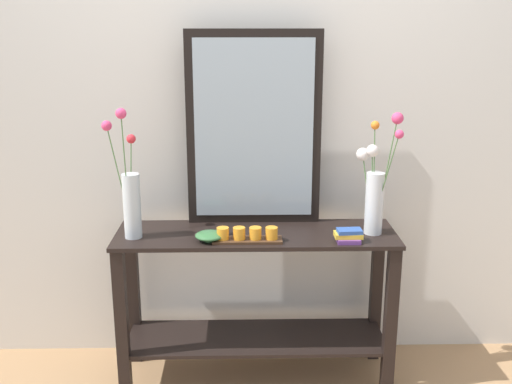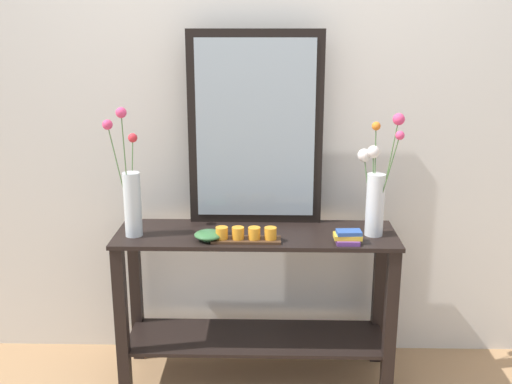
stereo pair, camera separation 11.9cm
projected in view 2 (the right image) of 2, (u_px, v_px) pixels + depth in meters
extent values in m
cube|color=#A87F56|center=(256.00, 376.00, 3.08)|extent=(7.00, 6.00, 0.02)
cube|color=silver|center=(257.00, 101.00, 3.02)|extent=(6.40, 0.08, 2.70)
cube|color=black|center=(256.00, 235.00, 2.88)|extent=(1.33, 0.40, 0.02)
cube|color=black|center=(256.00, 338.00, 3.02)|extent=(1.27, 0.36, 0.02)
cube|color=black|center=(122.00, 322.00, 2.84)|extent=(0.06, 0.06, 0.75)
cube|color=black|center=(390.00, 325.00, 2.81)|extent=(0.06, 0.06, 0.75)
cube|color=black|center=(136.00, 293.00, 3.15)|extent=(0.06, 0.06, 0.75)
cube|color=black|center=(378.00, 295.00, 3.12)|extent=(0.06, 0.06, 0.75)
cube|color=black|center=(255.00, 129.00, 2.91)|extent=(0.65, 0.03, 0.94)
cube|color=#9EADB7|center=(255.00, 130.00, 2.90)|extent=(0.57, 0.00, 0.86)
cylinder|color=silver|center=(133.00, 205.00, 2.80)|extent=(0.08, 0.08, 0.30)
cylinder|color=#4C753D|center=(132.00, 184.00, 2.83)|extent=(0.01, 0.09, 0.43)
sphere|color=red|center=(133.00, 138.00, 2.82)|extent=(0.04, 0.04, 0.04)
cylinder|color=#4C753D|center=(126.00, 174.00, 2.72)|extent=(0.01, 0.06, 0.57)
sphere|color=#EA4275|center=(121.00, 113.00, 2.62)|extent=(0.05, 0.05, 0.05)
cylinder|color=#4C753D|center=(121.00, 179.00, 2.76)|extent=(0.09, 0.04, 0.51)
sphere|color=#EA4275|center=(107.00, 125.00, 2.68)|extent=(0.05, 0.05, 0.05)
cylinder|color=silver|center=(375.00, 205.00, 2.81)|extent=(0.09, 0.09, 0.29)
cylinder|color=#4C753D|center=(387.00, 176.00, 2.77)|extent=(0.08, 0.01, 0.53)
sphere|color=#EA4275|center=(399.00, 119.00, 2.69)|extent=(0.05, 0.05, 0.05)
cylinder|color=#4C753D|center=(368.00, 193.00, 2.82)|extent=(0.05, 0.08, 0.35)
sphere|color=silver|center=(364.00, 155.00, 2.81)|extent=(0.06, 0.06, 0.06)
cylinder|color=#4C753D|center=(374.00, 192.00, 2.80)|extent=(0.02, 0.02, 0.38)
sphere|color=silver|center=(373.00, 152.00, 2.76)|extent=(0.06, 0.06, 0.06)
cylinder|color=#4C753D|center=(385.00, 185.00, 2.74)|extent=(0.10, 0.07, 0.47)
sphere|color=#EA4275|center=(400.00, 135.00, 2.65)|extent=(0.04, 0.04, 0.04)
cylinder|color=#4C753D|center=(375.00, 179.00, 2.79)|extent=(0.02, 0.02, 0.49)
sphere|color=orange|center=(376.00, 126.00, 2.73)|extent=(0.04, 0.04, 0.04)
cube|color=#472D1C|center=(246.00, 240.00, 2.76)|extent=(0.32, 0.09, 0.01)
cylinder|color=orange|center=(222.00, 233.00, 2.75)|extent=(0.06, 0.06, 0.05)
cylinder|color=orange|center=(238.00, 233.00, 2.75)|extent=(0.06, 0.06, 0.05)
cylinder|color=orange|center=(254.00, 233.00, 2.75)|extent=(0.06, 0.06, 0.05)
cylinder|color=orange|center=(270.00, 233.00, 2.75)|extent=(0.06, 0.06, 0.05)
cylinder|color=#38703D|center=(209.00, 239.00, 2.77)|extent=(0.05, 0.05, 0.01)
ellipsoid|color=#38703D|center=(209.00, 235.00, 2.77)|extent=(0.13, 0.13, 0.04)
cube|color=#663884|center=(348.00, 242.00, 2.73)|extent=(0.10, 0.08, 0.02)
cube|color=gold|center=(348.00, 236.00, 2.74)|extent=(0.13, 0.08, 0.02)
cube|color=#2D519E|center=(349.00, 232.00, 2.73)|extent=(0.11, 0.08, 0.02)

